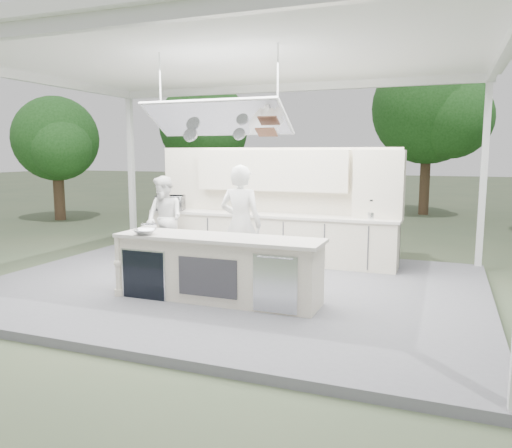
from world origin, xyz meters
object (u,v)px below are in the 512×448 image
at_px(demo_island, 217,268).
at_px(sous_chef, 165,219).
at_px(head_chef, 241,224).
at_px(back_counter, 269,237).

xyz_separation_m(demo_island, sous_chef, (-2.09, 2.02, 0.37)).
height_order(head_chef, sous_chef, head_chef).
bearing_deg(head_chef, sous_chef, -25.37).
relative_size(demo_island, back_counter, 0.61).
bearing_deg(demo_island, back_counter, 93.63).
xyz_separation_m(demo_island, head_chef, (-0.05, 1.04, 0.50)).
relative_size(head_chef, sous_chef, 1.15).
xyz_separation_m(back_counter, head_chef, (0.13, -1.77, 0.50)).
bearing_deg(demo_island, sous_chef, 136.02).
bearing_deg(demo_island, head_chef, 92.79).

